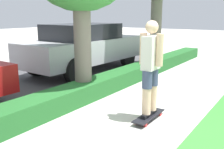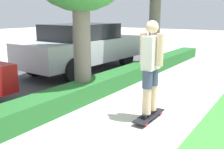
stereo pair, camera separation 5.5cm
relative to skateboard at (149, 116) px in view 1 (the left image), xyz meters
name	(u,v)px [view 1 (the left image)]	position (x,y,z in m)	size (l,w,h in m)	color
ground_plane	(137,120)	(-0.15, 0.17, -0.07)	(60.00, 60.00, 0.00)	#BCB7AD
street_asphalt	(2,86)	(-0.15, 4.37, -0.07)	(16.25, 5.00, 0.01)	#474749
hedge_row	(73,95)	(-0.15, 1.77, 0.13)	(16.25, 0.60, 0.41)	#236028
skateboard	(149,116)	(0.00, 0.00, 0.00)	(0.91, 0.24, 0.09)	black
skater_person	(151,67)	(0.00, 0.00, 0.94)	(0.51, 0.45, 1.73)	black
parked_car_middle	(85,46)	(2.68, 3.78, 0.79)	(4.79, 1.93, 1.62)	#B7B7BC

